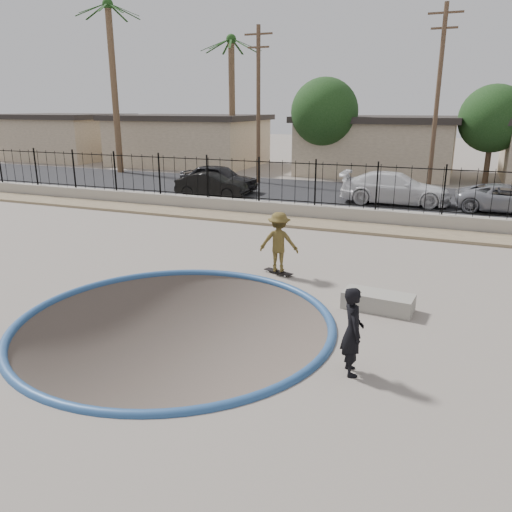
{
  "coord_description": "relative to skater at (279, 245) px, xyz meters",
  "views": [
    {
      "loc": [
        5.4,
        -9.65,
        4.56
      ],
      "look_at": [
        0.71,
        2.0,
        0.78
      ],
      "focal_mm": 35.0,
      "sensor_mm": 36.0,
      "label": 1
    }
  ],
  "objects": [
    {
      "name": "coping_ring",
      "position": [
        -0.99,
        -4.0,
        -0.84
      ],
      "size": [
        7.04,
        7.04,
        0.2
      ],
      "primitive_type": "torus",
      "color": "#274C80",
      "rests_on": "ground"
    },
    {
      "name": "palm_left",
      "position": [
        -17.99,
        17.0,
        7.11
      ],
      "size": [
        2.3,
        2.3,
        11.3
      ],
      "color": "brown",
      "rests_on": "ground"
    },
    {
      "name": "car_d",
      "position": [
        6.6,
        11.76,
        -0.19
      ],
      "size": [
        4.43,
        2.08,
        1.23
      ],
      "primitive_type": "imported",
      "rotation": [
        0.0,
        0.0,
        1.58
      ],
      "color": "#96989E",
      "rests_on": "street"
    },
    {
      "name": "ground",
      "position": [
        -0.99,
        9.0,
        -1.94
      ],
      "size": [
        120.0,
        120.0,
        2.2
      ],
      "primitive_type": "cube",
      "color": "slate",
      "rests_on": "ground"
    },
    {
      "name": "utility_pole_left",
      "position": [
        -6.99,
        16.0,
        3.86
      ],
      "size": [
        1.7,
        0.24,
        9.0
      ],
      "color": "#473323",
      "rests_on": "ground"
    },
    {
      "name": "bowl_pit",
      "position": [
        -0.99,
        -4.0,
        -0.84
      ],
      "size": [
        6.84,
        6.84,
        1.8
      ],
      "primitive_type": null,
      "color": "#493F38",
      "rests_on": "ground"
    },
    {
      "name": "car_c",
      "position": [
        1.69,
        12.0,
        -0.06
      ],
      "size": [
        5.23,
        2.3,
        1.5
      ],
      "primitive_type": "imported",
      "rotation": [
        0.0,
        0.0,
        1.61
      ],
      "color": "white",
      "rests_on": "street"
    },
    {
      "name": "house_west_far",
      "position": [
        -28.99,
        23.5,
        1.13
      ],
      "size": [
        10.6,
        8.6,
        3.9
      ],
      "color": "tan",
      "rests_on": "ground"
    },
    {
      "name": "skateboard",
      "position": [
        -0.0,
        -0.0,
        -0.78
      ],
      "size": [
        0.93,
        0.51,
        0.08
      ],
      "rotation": [
        0.0,
        0.0,
        -0.34
      ],
      "color": "black",
      "rests_on": "ground"
    },
    {
      "name": "street_tree_left",
      "position": [
        -3.99,
        20.0,
        3.35
      ],
      "size": [
        4.32,
        4.32,
        6.36
      ],
      "color": "#473323",
      "rests_on": "ground"
    },
    {
      "name": "rock_strip",
      "position": [
        -0.99,
        6.2,
        -0.79
      ],
      "size": [
        42.0,
        1.6,
        0.11
      ],
      "primitive_type": "cube",
      "color": "#9C8C66",
      "rests_on": "ground"
    },
    {
      "name": "concrete_ledge",
      "position": [
        3.01,
        -1.56,
        -0.64
      ],
      "size": [
        1.66,
        0.84,
        0.4
      ],
      "primitive_type": "cube",
      "rotation": [
        0.0,
        0.0,
        -0.09
      ],
      "color": "gray",
      "rests_on": "ground"
    },
    {
      "name": "street",
      "position": [
        -0.99,
        14.0,
        -0.82
      ],
      "size": [
        90.0,
        8.0,
        0.04
      ],
      "primitive_type": "cube",
      "color": "black",
      "rests_on": "ground"
    },
    {
      "name": "fence",
      "position": [
        -0.99,
        7.3,
        0.66
      ],
      "size": [
        40.0,
        0.04,
        1.8
      ],
      "color": "black",
      "rests_on": "retaining_wall"
    },
    {
      "name": "house_west",
      "position": [
        -15.99,
        23.5,
        1.13
      ],
      "size": [
        11.6,
        8.6,
        3.9
      ],
      "color": "tan",
      "rests_on": "ground"
    },
    {
      "name": "car_b",
      "position": [
        -7.36,
        10.4,
        -0.2
      ],
      "size": [
        3.79,
        1.62,
        1.22
      ],
      "primitive_type": "imported",
      "rotation": [
        0.0,
        0.0,
        1.66
      ],
      "color": "black",
      "rests_on": "street"
    },
    {
      "name": "street_tree_mid",
      "position": [
        6.01,
        21.0,
        3.0
      ],
      "size": [
        3.96,
        3.96,
        5.83
      ],
      "color": "#473323",
      "rests_on": "ground"
    },
    {
      "name": "palm_mid",
      "position": [
        -10.99,
        21.0,
        5.85
      ],
      "size": [
        2.3,
        2.3,
        9.3
      ],
      "color": "brown",
      "rests_on": "ground"
    },
    {
      "name": "house_center",
      "position": [
        -0.99,
        23.5,
        1.13
      ],
      "size": [
        10.6,
        8.6,
        3.9
      ],
      "color": "tan",
      "rests_on": "ground"
    },
    {
      "name": "utility_pole_mid",
      "position": [
        3.01,
        16.0,
        4.11
      ],
      "size": [
        1.7,
        0.24,
        9.5
      ],
      "color": "#473323",
      "rests_on": "ground"
    },
    {
      "name": "skater",
      "position": [
        0.0,
        0.0,
        0.0
      ],
      "size": [
        1.18,
        0.8,
        1.68
      ],
      "primitive_type": "imported",
      "rotation": [
        0.0,
        0.0,
        3.31
      ],
      "color": "olive",
      "rests_on": "ground"
    },
    {
      "name": "videographer",
      "position": [
        3.01,
        -4.67,
        -0.03
      ],
      "size": [
        0.59,
        0.69,
        1.61
      ],
      "primitive_type": "imported",
      "rotation": [
        0.0,
        0.0,
        1.98
      ],
      "color": "black",
      "rests_on": "ground"
    },
    {
      "name": "retaining_wall",
      "position": [
        -0.99,
        7.3,
        -0.54
      ],
      "size": [
        42.0,
        0.45,
        0.6
      ],
      "primitive_type": "cube",
      "color": "#A19A8E",
      "rests_on": "ground"
    },
    {
      "name": "car_a",
      "position": [
        -7.73,
        12.0,
        -0.07
      ],
      "size": [
        4.41,
        1.93,
        1.48
      ],
      "primitive_type": "imported",
      "rotation": [
        0.0,
        0.0,
        1.53
      ],
      "color": "black",
      "rests_on": "street"
    }
  ]
}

